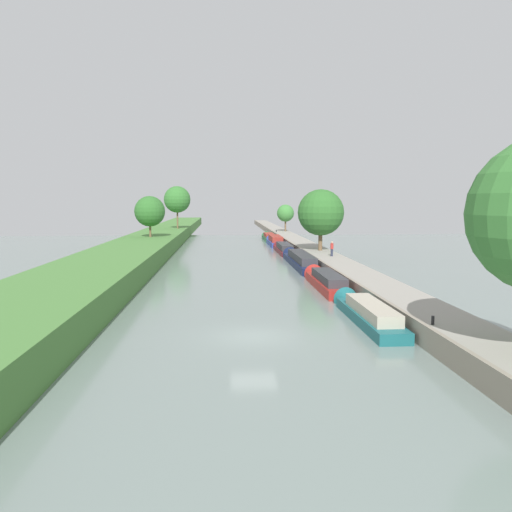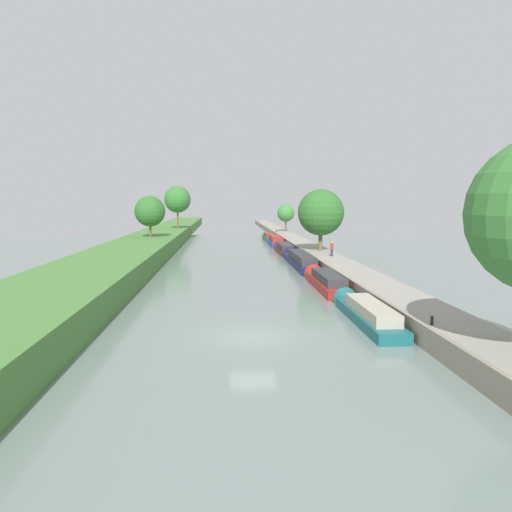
% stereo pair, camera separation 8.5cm
% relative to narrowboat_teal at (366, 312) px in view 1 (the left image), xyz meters
% --- Properties ---
extents(ground_plane, '(160.00, 160.00, 0.00)m').
position_rel_narrowboat_teal_xyz_m(ground_plane, '(-7.14, -3.12, -0.53)').
color(ground_plane, slate).
extents(left_grassy_bank, '(8.00, 260.00, 2.08)m').
position_rel_narrowboat_teal_xyz_m(left_grassy_bank, '(-19.67, -3.12, 0.51)').
color(left_grassy_bank, '#477A38').
rests_on(left_grassy_bank, ground_plane).
extents(right_towpath, '(3.40, 260.00, 1.17)m').
position_rel_narrowboat_teal_xyz_m(right_towpath, '(3.10, -3.12, 0.05)').
color(right_towpath, gray).
rests_on(right_towpath, ground_plane).
extents(stone_quay, '(0.25, 260.00, 1.22)m').
position_rel_narrowboat_teal_xyz_m(stone_quay, '(1.28, -3.12, 0.08)').
color(stone_quay, gray).
rests_on(stone_quay, ground_plane).
extents(narrowboat_teal, '(1.81, 10.54, 1.86)m').
position_rel_narrowboat_teal_xyz_m(narrowboat_teal, '(0.00, 0.00, 0.00)').
color(narrowboat_teal, '#195B60').
rests_on(narrowboat_teal, ground_plane).
extents(narrowboat_red, '(1.92, 11.22, 1.97)m').
position_rel_narrowboat_teal_xyz_m(narrowboat_red, '(-0.10, 11.60, 0.05)').
color(narrowboat_red, maroon).
rests_on(narrowboat_red, ground_plane).
extents(narrowboat_navy, '(2.05, 16.24, 2.16)m').
position_rel_narrowboat_teal_xyz_m(narrowboat_navy, '(-0.06, 26.02, 0.10)').
color(narrowboat_navy, '#141E42').
rests_on(narrowboat_navy, ground_plane).
extents(narrowboat_maroon, '(1.87, 11.78, 1.97)m').
position_rel_narrowboat_teal_xyz_m(narrowboat_maroon, '(-0.17, 40.27, 0.01)').
color(narrowboat_maroon, maroon).
rests_on(narrowboat_maroon, ground_plane).
extents(narrowboat_blue, '(2.10, 11.46, 2.26)m').
position_rel_narrowboat_teal_xyz_m(narrowboat_blue, '(-0.19, 52.04, 0.12)').
color(narrowboat_blue, '#283D93').
rests_on(narrowboat_blue, ground_plane).
extents(narrowboat_green, '(1.96, 10.26, 1.91)m').
position_rel_narrowboat_teal_xyz_m(narrowboat_green, '(-0.23, 62.91, -0.01)').
color(narrowboat_green, '#1E6033').
rests_on(narrowboat_green, ground_plane).
extents(tree_rightbank_midnear, '(5.74, 5.74, 7.60)m').
position_rel_narrowboat_teal_xyz_m(tree_rightbank_midnear, '(3.34, 31.29, 5.35)').
color(tree_rightbank_midnear, brown).
rests_on(tree_rightbank_midnear, right_towpath).
extents(tree_rightbank_midfar, '(3.47, 3.47, 5.42)m').
position_rel_narrowboat_teal_xyz_m(tree_rightbank_midfar, '(3.85, 69.86, 4.31)').
color(tree_rightbank_midfar, brown).
rests_on(tree_rightbank_midfar, right_towpath).
extents(tree_leftbank_downstream, '(4.41, 4.41, 5.95)m').
position_rel_narrowboat_teal_xyz_m(tree_leftbank_downstream, '(-19.36, 43.01, 5.29)').
color(tree_leftbank_downstream, brown).
rests_on(tree_leftbank_downstream, left_grassy_bank).
extents(tree_leftbank_upstream, '(5.01, 5.01, 8.02)m').
position_rel_narrowboat_teal_xyz_m(tree_leftbank_upstream, '(-17.43, 64.97, 7.05)').
color(tree_leftbank_upstream, brown).
rests_on(tree_leftbank_upstream, left_grassy_bank).
extents(person_walking, '(0.34, 0.34, 1.66)m').
position_rel_narrowboat_teal_xyz_m(person_walking, '(3.36, 24.77, 1.51)').
color(person_walking, '#282D42').
rests_on(person_walking, right_towpath).
extents(mooring_bollard_near, '(0.16, 0.16, 0.45)m').
position_rel_narrowboat_teal_xyz_m(mooring_bollard_near, '(1.70, -5.63, 0.86)').
color(mooring_bollard_near, black).
rests_on(mooring_bollard_near, right_towpath).
extents(mooring_bollard_far, '(0.16, 0.16, 0.45)m').
position_rel_narrowboat_teal_xyz_m(mooring_bollard_far, '(1.70, 67.17, 0.86)').
color(mooring_bollard_far, black).
rests_on(mooring_bollard_far, right_towpath).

